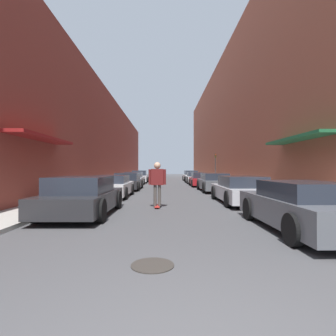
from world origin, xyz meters
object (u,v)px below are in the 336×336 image
parked_car_left_3 (134,179)px  traffic_light (215,164)px  parked_car_left_1 (113,186)px  parked_car_right_2 (214,182)px  parked_car_left_0 (83,196)px  skateboarder (157,180)px  manhole_cover (153,265)px  parked_car_right_4 (195,178)px  parked_car_right_1 (240,190)px  parked_car_right_0 (300,206)px  parked_car_left_4 (140,177)px  parked_car_right_5 (191,176)px  parked_car_left_2 (128,182)px  parked_car_right_3 (201,180)px

parked_car_left_3 → traffic_light: (8.88, 5.30, 1.53)m
parked_car_left_1 → parked_car_right_2: size_ratio=0.91×
parked_car_left_0 → traffic_light: bearing=68.0°
parked_car_left_0 → parked_car_left_1: (-0.12, 5.72, -0.04)m
parked_car_left_1 → traffic_light: bearing=60.8°
parked_car_left_3 → skateboarder: size_ratio=2.26×
manhole_cover → traffic_light: size_ratio=0.22×
parked_car_right_2 → parked_car_left_3: bearing=132.8°
parked_car_left_3 → parked_car_right_4: parked_car_left_3 is taller
parked_car_right_2 → manhole_cover: parked_car_right_2 is taller
parked_car_right_1 → traffic_light: bearing=82.5°
parked_car_right_0 → parked_car_left_3: bearing=109.0°
parked_car_left_4 → skateboarder: (2.58, -19.32, 0.48)m
parked_car_left_0 → manhole_cover: 5.42m
parked_car_left_1 → parked_car_right_5: 20.54m
parked_car_right_1 → traffic_light: traffic_light is taller
parked_car_left_2 → skateboarder: bearing=-75.2°
parked_car_right_0 → manhole_cover: (-3.63, -2.35, -0.61)m
skateboarder → manhole_cover: size_ratio=2.64×
parked_car_right_0 → skateboarder: (-3.73, 3.98, 0.52)m
parked_car_left_3 → parked_car_right_0: size_ratio=0.93×
parked_car_left_2 → parked_car_right_5: size_ratio=0.98×
parked_car_right_3 → manhole_cover: 19.75m
parked_car_right_4 → parked_car_right_2: bearing=-89.3°
parked_car_left_3 → parked_car_right_3: bearing=-13.4°
parked_car_right_3 → manhole_cover: parked_car_right_3 is taller
skateboarder → manhole_cover: 6.43m
parked_car_left_4 → parked_car_right_1: bearing=-70.4°
parked_car_left_0 → parked_car_left_2: (0.03, 10.93, -0.02)m
parked_car_left_1 → parked_car_right_1: parked_car_right_1 is taller
parked_car_right_4 → parked_car_left_1: bearing=-113.9°
parked_car_left_0 → parked_car_right_5: parked_car_right_5 is taller
parked_car_left_4 → parked_car_left_2: bearing=-89.3°
parked_car_left_1 → manhole_cover: bearing=-75.4°
parked_car_left_0 → parked_car_right_4: (6.11, 19.80, -0.03)m
parked_car_left_2 → parked_car_left_4: parked_car_left_4 is taller
parked_car_left_0 → parked_car_right_4: size_ratio=1.01×
parked_car_right_1 → parked_car_right_5: bearing=90.2°
parked_car_left_0 → parked_car_right_1: bearing=25.8°
manhole_cover → traffic_light: traffic_light is taller
parked_car_right_1 → parked_car_right_4: 16.77m
parked_car_right_3 → parked_car_left_4: bearing=134.7°
parked_car_left_3 → parked_car_right_2: size_ratio=0.89×
traffic_light → parked_car_left_1: bearing=-119.2°
parked_car_left_0 → manhole_cover: (2.60, -4.71, -0.63)m
parked_car_right_2 → parked_car_right_0: bearing=-90.0°
parked_car_left_2 → parked_car_left_4: size_ratio=1.17×
parked_car_right_0 → parked_car_right_4: size_ratio=1.02×
parked_car_right_4 → parked_car_right_5: size_ratio=0.93×
parked_car_right_5 → skateboarder: size_ratio=2.56×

